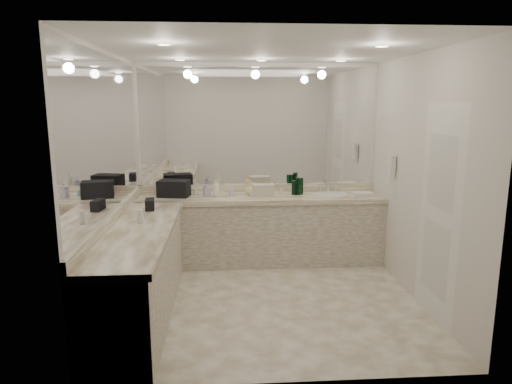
{
  "coord_description": "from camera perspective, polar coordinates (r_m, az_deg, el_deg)",
  "views": [
    {
      "loc": [
        -0.44,
        -4.6,
        2.1
      ],
      "look_at": [
        -0.1,
        0.4,
        1.11
      ],
      "focal_mm": 32.0,
      "sensor_mm": 36.0,
      "label": 1
    }
  ],
  "objects": [
    {
      "name": "wall_phone",
      "position": [
        5.71,
        16.63,
        3.2
      ],
      "size": [
        0.06,
        0.1,
        0.24
      ],
      "primitive_type": "cube",
      "color": "white",
      "rests_on": "wall_right"
    },
    {
      "name": "wall_back",
      "position": [
        6.17,
        0.25,
        3.76
      ],
      "size": [
        3.2,
        0.02,
        2.6
      ],
      "primitive_type": "cube",
      "color": "silver",
      "rests_on": "floor"
    },
    {
      "name": "amenity_bottle_3",
      "position": [
        5.87,
        -0.52,
        -0.23
      ],
      "size": [
        0.04,
        0.04,
        0.07
      ],
      "primitive_type": "cylinder",
      "color": "silver",
      "rests_on": "vanity_back_top"
    },
    {
      "name": "door",
      "position": [
        4.69,
        21.85,
        -2.53
      ],
      "size": [
        0.02,
        0.82,
        2.1
      ],
      "primitive_type": "cube",
      "color": "white",
      "rests_on": "wall_right"
    },
    {
      "name": "sink",
      "position": [
        6.08,
        9.41,
        -0.37
      ],
      "size": [
        0.44,
        0.44,
        0.03
      ],
      "primitive_type": "cylinder",
      "color": "white",
      "rests_on": "vanity_back_top"
    },
    {
      "name": "green_bottle_3",
      "position": [
        6.03,
        5.62,
        0.74
      ],
      "size": [
        0.06,
        0.06,
        0.22
      ],
      "primitive_type": "cylinder",
      "color": "#0E4422",
      "rests_on": "vanity_back_top"
    },
    {
      "name": "amenity_bottle_6",
      "position": [
        6.02,
        -7.61,
        0.04
      ],
      "size": [
        0.06,
        0.06,
        0.09
      ],
      "primitive_type": "cylinder",
      "color": "silver",
      "rests_on": "vanity_back_top"
    },
    {
      "name": "soap_bottle_c",
      "position": [
        5.93,
        -0.67,
        0.39
      ],
      "size": [
        0.16,
        0.16,
        0.18
      ],
      "primitive_type": "imported",
      "rotation": [
        0.0,
        0.0,
        -0.16
      ],
      "color": "#F4E084",
      "rests_on": "vanity_back_top"
    },
    {
      "name": "black_toiletry_bag",
      "position": [
        5.96,
        -10.24,
        0.5
      ],
      "size": [
        0.43,
        0.32,
        0.22
      ],
      "primitive_type": "cube",
      "rotation": [
        0.0,
        0.0,
        -0.2
      ],
      "color": "black",
      "rests_on": "vanity_back_top"
    },
    {
      "name": "green_bottle_2",
      "position": [
        6.0,
        5.16,
        0.51
      ],
      "size": [
        0.07,
        0.07,
        0.18
      ],
      "primitive_type": "cylinder",
      "color": "#0E4422",
      "rests_on": "vanity_back_top"
    },
    {
      "name": "amenity_bottle_0",
      "position": [
        5.92,
        -3.13,
        -0.08
      ],
      "size": [
        0.06,
        0.06,
        0.09
      ],
      "primitive_type": "cylinder",
      "color": "silver",
      "rests_on": "vanity_back_top"
    },
    {
      "name": "vanity_left_base",
      "position": [
        4.7,
        -14.39,
        -10.11
      ],
      "size": [
        0.6,
        2.4,
        0.84
      ],
      "primitive_type": "cube",
      "color": "beige",
      "rests_on": "floor"
    },
    {
      "name": "faucet",
      "position": [
        6.27,
        9.0,
        0.69
      ],
      "size": [
        0.24,
        0.16,
        0.14
      ],
      "primitive_type": "cube",
      "color": "silver",
      "rests_on": "vanity_back_top"
    },
    {
      "name": "backsplash_left",
      "position": [
        4.88,
        -17.3,
        -2.94
      ],
      "size": [
        0.04,
        3.0,
        0.1
      ],
      "primitive_type": "cube",
      "color": "white",
      "rests_on": "vanity_left_top"
    },
    {
      "name": "vanity_left_top",
      "position": [
        4.55,
        -14.54,
        -4.82
      ],
      "size": [
        0.64,
        2.42,
        0.06
      ],
      "primitive_type": "cube",
      "color": "white",
      "rests_on": "vanity_left_base"
    },
    {
      "name": "amenity_bottle_5",
      "position": [
        6.07,
        -10.34,
        0.34
      ],
      "size": [
        0.06,
        0.06,
        0.15
      ],
      "primitive_type": "cylinder",
      "color": "silver",
      "rests_on": "vanity_back_top"
    },
    {
      "name": "cream_cosmetic_case",
      "position": [
        5.89,
        0.92,
        0.25
      ],
      "size": [
        0.29,
        0.19,
        0.16
      ],
      "primitive_type": "cube",
      "rotation": [
        0.0,
        0.0,
        -0.05
      ],
      "color": "beige",
      "rests_on": "vanity_back_top"
    },
    {
      "name": "amenity_bottle_4",
      "position": [
        5.96,
        -6.31,
        0.15
      ],
      "size": [
        0.05,
        0.05,
        0.13
      ],
      "primitive_type": "cylinder",
      "color": "#3F3F4C",
      "rests_on": "vanity_back_top"
    },
    {
      "name": "wall_right",
      "position": [
        5.1,
        19.79,
        1.52
      ],
      "size": [
        0.02,
        3.0,
        2.6
      ],
      "primitive_type": "cube",
      "color": "silver",
      "rests_on": "floor"
    },
    {
      "name": "floor",
      "position": [
        5.08,
        1.48,
        -13.23
      ],
      "size": [
        3.2,
        3.2,
        0.0
      ],
      "primitive_type": "plane",
      "color": "beige",
      "rests_on": "ground"
    },
    {
      "name": "vanity_back_base",
      "position": [
        6.05,
        0.45,
        -4.9
      ],
      "size": [
        3.2,
        0.6,
        0.84
      ],
      "primitive_type": "cube",
      "color": "beige",
      "rests_on": "floor"
    },
    {
      "name": "black_bag_spill",
      "position": [
        5.3,
        -13.13,
        -1.52
      ],
      "size": [
        0.12,
        0.23,
        0.12
      ],
      "primitive_type": "cube",
      "rotation": [
        0.0,
        0.0,
        0.12
      ],
      "color": "black",
      "rests_on": "vanity_left_top"
    },
    {
      "name": "mirror_back",
      "position": [
        6.11,
        0.26,
        8.16
      ],
      "size": [
        3.12,
        0.01,
        1.55
      ],
      "primitive_type": "cube",
      "color": "white",
      "rests_on": "wall_back"
    },
    {
      "name": "amenity_bottle_1",
      "position": [
        6.02,
        -9.21,
        -0.06
      ],
      "size": [
        0.05,
        0.05,
        0.08
      ],
      "primitive_type": "cylinder",
      "color": "silver",
      "rests_on": "vanity_back_top"
    },
    {
      "name": "lotion_left",
      "position": [
        4.73,
        -14.26,
        -2.99
      ],
      "size": [
        0.06,
        0.06,
        0.13
      ],
      "primitive_type": "cylinder",
      "color": "white",
      "rests_on": "vanity_left_top"
    },
    {
      "name": "backsplash_back",
      "position": [
        6.2,
        0.26,
        0.53
      ],
      "size": [
        3.2,
        0.04,
        0.1
      ],
      "primitive_type": "cube",
      "color": "white",
      "rests_on": "vanity_back_top"
    },
    {
      "name": "amenity_bottle_2",
      "position": [
        6.03,
        3.18,
        0.09
      ],
      "size": [
        0.04,
        0.04,
        0.08
      ],
      "primitive_type": "cylinder",
      "color": "white",
      "rests_on": "vanity_back_top"
    },
    {
      "name": "green_bottle_0",
      "position": [
        6.11,
        5.23,
        0.81
      ],
      "size": [
        0.06,
        0.06,
        0.21
      ],
      "primitive_type": "cylinder",
      "color": "#0E4422",
      "rests_on": "vanity_back_top"
    },
    {
      "name": "vanity_back_top",
      "position": [
        5.94,
        0.46,
        -0.75
      ],
      "size": [
        3.2,
        0.64,
        0.06
      ],
      "primitive_type": "cube",
      "color": "white",
      "rests_on": "vanity_back_base"
    },
    {
      "name": "soap_bottle_b",
      "position": [
        5.94,
        -6.2,
        0.38
      ],
      "size": [
        0.1,
        0.1,
        0.18
      ],
      "primitive_type": "imported",
      "rotation": [
        0.0,
        0.0,
        0.33
      ],
      "color": "#B3B3CB",
      "rests_on": "vanity_back_top"
    },
    {
      "name": "green_bottle_1",
      "position": [
        6.01,
        4.77,
        0.54
      ],
      "size": [
        0.06,
        0.06,
        0.19
      ],
      "primitive_type": "cylinder",
      "color": "#0E4422",
      "rests_on": "vanity_back_top"
    },
    {
      "name": "soap_bottle_a",
      "position": [
        5.87,
        -5.03,
        0.54
      ],
      "size": [
        0.11,
        0.11,
        0.23
      ],
      "primitive_type": "imported",
      "rotation": [
        0.0,
        0.0,
        -0.29
      ],
      "color": "white",
      "rests_on": "vanity_back_top"
    },
    {
      "name": "mirror_left",
      "position": [
        4.75,
        -17.97,
        6.76
      ],
      "size": [
        0.01,
        2.92,
        1.55
      ],
      "primitive_type": "cube",
      "color": "white",
      "rests_on": "wall_left"
    },
    {
      "name": "wall_left",
      "position": [
        4.81,
        -17.77,
        1.11
      ],
      "size": [
        0.02,
        3.0,
        2.6
      ],
      "primitive_type": "cube",
      "color": "silver",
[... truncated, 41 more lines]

